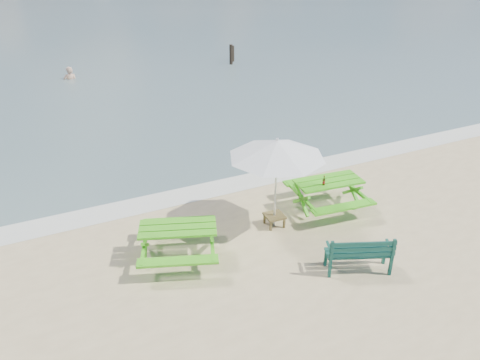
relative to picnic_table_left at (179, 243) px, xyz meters
name	(u,v)px	position (x,y,z in m)	size (l,w,h in m)	color
foam_strip	(233,184)	(2.55, 2.62, -0.37)	(22.00, 0.90, 0.01)	silver
picnic_table_left	(179,243)	(0.00, 0.00, 0.00)	(2.17, 2.28, 0.78)	#45B31B
picnic_table_right	(327,195)	(4.16, 0.35, 0.01)	(1.90, 2.06, 0.81)	green
park_bench	(358,260)	(3.21, -2.07, -0.12)	(1.43, 0.94, 0.84)	#0F3E35
side_table	(274,220)	(2.52, 0.22, -0.22)	(0.48, 0.48, 0.29)	brown
patio_umbrella	(277,149)	(2.52, 0.22, 1.65)	(2.42, 2.42, 2.24)	silver
beer_bottle	(324,182)	(3.89, 0.20, 0.52)	(0.07, 0.07, 0.26)	brown
swimmer	(71,85)	(0.08, 16.98, -0.69)	(0.71, 0.48, 1.88)	tan
mooring_pilings	(232,56)	(9.05, 16.57, 0.04)	(0.57, 0.77, 1.32)	black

